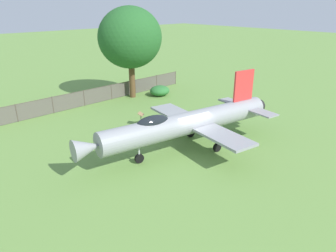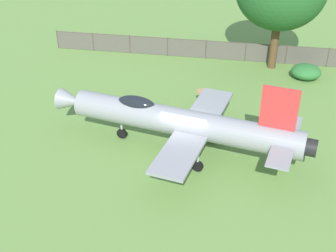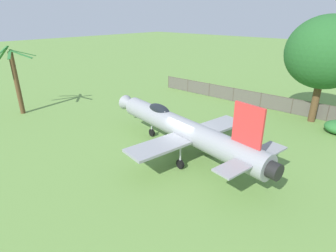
% 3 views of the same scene
% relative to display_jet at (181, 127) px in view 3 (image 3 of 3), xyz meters
% --- Properties ---
extents(ground_plane, '(200.00, 200.00, 0.00)m').
position_rel_display_jet_xyz_m(ground_plane, '(-0.36, 0.06, -1.88)').
color(ground_plane, '#668E42').
extents(display_jet, '(14.65, 9.39, 4.81)m').
position_rel_display_jet_xyz_m(display_jet, '(0.00, 0.00, 0.00)').
color(display_jet, gray).
rests_on(display_jet, ground_plane).
extents(shade_tree, '(6.51, 5.85, 9.04)m').
position_rel_display_jet_xyz_m(shade_tree, '(-4.96, -12.57, 4.14)').
color(shade_tree, brown).
rests_on(shade_tree, ground_plane).
extents(palm_tree, '(4.23, 4.21, 6.36)m').
position_rel_display_jet_xyz_m(palm_tree, '(16.62, 4.17, 1.50)').
color(palm_tree, brown).
rests_on(palm_tree, ground_plane).
extents(perimeter_fence, '(25.07, 0.89, 1.55)m').
position_rel_display_jet_xyz_m(perimeter_fence, '(0.27, -13.26, -1.06)').
color(perimeter_fence, '#4C4238').
rests_on(perimeter_fence, ground_plane).
extents(info_plaque, '(0.72, 0.67, 1.14)m').
position_rel_display_jet_xyz_m(info_plaque, '(-0.51, -5.40, -1.03)').
color(info_plaque, '#333333').
rests_on(info_plaque, ground_plane).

